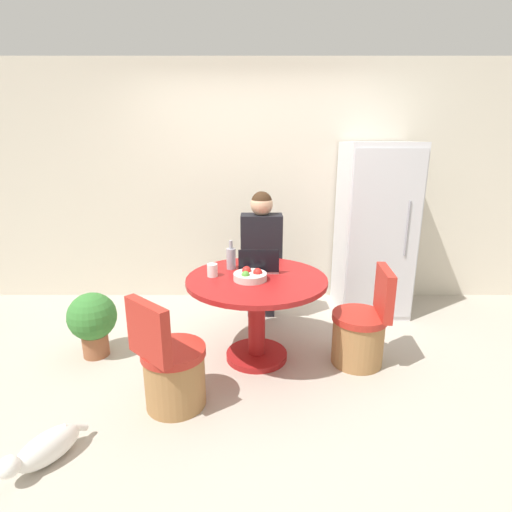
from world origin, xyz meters
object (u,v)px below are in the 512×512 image
object	(u,v)px
chair_right_side	(360,333)
bottle	(230,258)
dining_table	(256,300)
refrigerator	(373,230)
fruit_bowl	(250,276)
chair_near_left_corner	(171,371)
person_seated	(261,251)
potted_plant	(92,320)
laptop	(258,266)
cat	(44,449)

from	to	relation	value
chair_right_side	bottle	distance (m)	1.24
dining_table	bottle	xyz separation A→B (m)	(-0.22, 0.22, 0.29)
refrigerator	fruit_bowl	xyz separation A→B (m)	(-1.28, -1.10, -0.12)
dining_table	chair_near_left_corner	distance (m)	0.90
chair_right_side	person_seated	xyz separation A→B (m)	(-0.81, 0.86, 0.46)
dining_table	chair_near_left_corner	bearing A→B (deg)	-132.71
refrigerator	fruit_bowl	bearing A→B (deg)	-139.32
refrigerator	dining_table	xyz separation A→B (m)	(-1.23, -1.04, -0.35)
bottle	potted_plant	distance (m)	1.28
dining_table	refrigerator	bearing A→B (deg)	40.39
refrigerator	fruit_bowl	distance (m)	1.69
chair_near_left_corner	fruit_bowl	xyz separation A→B (m)	(0.53, 0.58, 0.49)
chair_right_side	fruit_bowl	distance (m)	1.03
laptop	chair_right_side	bearing A→B (deg)	165.03
laptop	potted_plant	bearing A→B (deg)	4.47
bottle	cat	distance (m)	1.85
fruit_bowl	refrigerator	bearing A→B (deg)	40.68
person_seated	laptop	bearing A→B (deg)	87.19
laptop	fruit_bowl	world-z (taller)	laptop
chair_near_left_corner	cat	world-z (taller)	chair_near_left_corner
person_seated	laptop	distance (m)	0.64
refrigerator	fruit_bowl	world-z (taller)	refrigerator
chair_near_left_corner	person_seated	distance (m)	1.62
chair_near_left_corner	cat	bearing A→B (deg)	82.49
chair_right_side	laptop	size ratio (longest dim) A/B	2.48
refrigerator	chair_right_side	size ratio (longest dim) A/B	2.15
fruit_bowl	cat	size ratio (longest dim) A/B	0.58
chair_near_left_corner	chair_right_side	bearing A→B (deg)	-116.04
chair_right_side	person_seated	bearing A→B (deg)	-132.06
chair_right_side	laptop	world-z (taller)	laptop
dining_table	person_seated	distance (m)	0.81
chair_right_side	person_seated	world-z (taller)	person_seated
cat	bottle	bearing A→B (deg)	177.81
dining_table	chair_near_left_corner	xyz separation A→B (m)	(-0.58, -0.63, -0.26)
cat	potted_plant	size ratio (longest dim) A/B	0.81
chair_right_side	bottle	world-z (taller)	bottle
chair_near_left_corner	person_seated	bearing A→B (deg)	-71.22
dining_table	cat	distance (m)	1.73
dining_table	bottle	bearing A→B (deg)	134.47
refrigerator	chair_near_left_corner	distance (m)	2.54
refrigerator	bottle	size ratio (longest dim) A/B	7.09
laptop	potted_plant	xyz separation A→B (m)	(-1.40, -0.11, -0.44)
refrigerator	potted_plant	size ratio (longest dim) A/B	3.12
bottle	potted_plant	world-z (taller)	bottle
refrigerator	laptop	distance (m)	1.51
dining_table	person_seated	world-z (taller)	person_seated
chair_near_left_corner	potted_plant	world-z (taller)	chair_near_left_corner
potted_plant	chair_right_side	bearing A→B (deg)	-2.93
cat	refrigerator	bearing A→B (deg)	165.68
person_seated	cat	distance (m)	2.40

